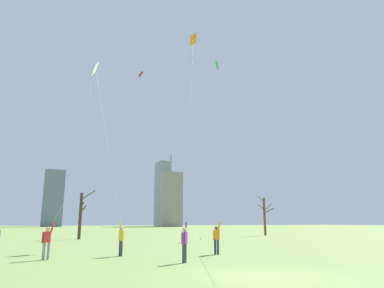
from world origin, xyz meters
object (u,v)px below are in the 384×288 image
object	(u,v)px
kite_flyer_midfield_right_orange	(187,187)
bare_tree_leftmost	(265,215)
kite_flyer_far_back_blue	(242,201)
distant_kite_high_overhead_green	(216,78)
bare_tree_far_right_edge	(81,214)
kite_flyer_midfield_left_yellow	(92,158)
distant_kite_drifting_right_red	(144,88)
kite_flyer_foreground_right_white	(114,192)

from	to	relation	value
kite_flyer_midfield_right_orange	bare_tree_leftmost	bearing A→B (deg)	48.22
kite_flyer_far_back_blue	distant_kite_high_overhead_green	distance (m)	22.70
kite_flyer_far_back_blue	bare_tree_far_right_edge	bearing A→B (deg)	103.86
kite_flyer_midfield_left_yellow	kite_flyer_far_back_blue	bearing A→B (deg)	-17.81
kite_flyer_far_back_blue	bare_tree_leftmost	size ratio (longest dim) A/B	2.58
distant_kite_high_overhead_green	kite_flyer_far_back_blue	bearing A→B (deg)	-113.36
kite_flyer_midfield_right_orange	distant_kite_high_overhead_green	distance (m)	23.81
kite_flyer_midfield_left_yellow	distant_kite_drifting_right_red	size ratio (longest dim) A/B	1.21
kite_flyer_foreground_right_white	bare_tree_leftmost	bearing A→B (deg)	39.69
kite_flyer_foreground_right_white	bare_tree_leftmost	size ratio (longest dim) A/B	2.45
kite_flyer_midfield_left_yellow	kite_flyer_foreground_right_white	bearing A→B (deg)	41.56
kite_flyer_far_back_blue	kite_flyer_foreground_right_white	size ratio (longest dim) A/B	1.05
kite_flyer_midfield_right_orange	kite_flyer_far_back_blue	bearing A→B (deg)	4.79
kite_flyer_midfield_right_orange	kite_flyer_foreground_right_white	bearing A→B (deg)	124.44
kite_flyer_foreground_right_white	kite_flyer_midfield_right_orange	xyz separation A→B (m)	(2.96, -4.31, 0.07)
bare_tree_leftmost	distant_kite_drifting_right_red	bearing A→B (deg)	-155.38
kite_flyer_midfield_right_orange	bare_tree_leftmost	distance (m)	35.08
kite_flyer_midfield_right_orange	kite_flyer_midfield_left_yellow	xyz separation A→B (m)	(-4.55, 2.89, 1.67)
distant_kite_high_overhead_green	bare_tree_leftmost	world-z (taller)	distant_kite_high_overhead_green
kite_flyer_midfield_left_yellow	distant_kite_high_overhead_green	size ratio (longest dim) A/B	1.07
kite_flyer_midfield_right_orange	kite_flyer_midfield_left_yellow	world-z (taller)	kite_flyer_midfield_left_yellow
distant_kite_drifting_right_red	kite_flyer_midfield_right_orange	bearing A→B (deg)	-97.03
kite_flyer_foreground_right_white	bare_tree_far_right_edge	bearing A→B (deg)	88.74
kite_flyer_far_back_blue	kite_flyer_midfield_right_orange	distance (m)	3.60
distant_kite_high_overhead_green	kite_flyer_foreground_right_white	bearing A→B (deg)	-138.60
kite_flyer_far_back_blue	kite_flyer_foreground_right_white	bearing A→B (deg)	148.26
kite_flyer_midfield_left_yellow	distant_kite_drifting_right_red	xyz separation A→B (m)	(6.57, 13.47, 10.22)
kite_flyer_midfield_left_yellow	bare_tree_far_right_edge	bearing A→B (deg)	84.65
kite_flyer_foreground_right_white	bare_tree_leftmost	world-z (taller)	kite_flyer_foreground_right_white
kite_flyer_far_back_blue	bare_tree_leftmost	bearing A→B (deg)	52.52
kite_flyer_foreground_right_white	distant_kite_drifting_right_red	size ratio (longest dim) A/B	0.78
kite_flyer_midfield_right_orange	distant_kite_drifting_right_red	size ratio (longest dim) A/B	0.92
distant_kite_high_overhead_green	distant_kite_drifting_right_red	bearing A→B (deg)	177.63
distant_kite_high_overhead_green	bare_tree_far_right_edge	distance (m)	21.71
bare_tree_far_right_edge	kite_flyer_foreground_right_white	bearing A→B (deg)	-91.26
distant_kite_drifting_right_red	bare_tree_leftmost	xyz separation A→B (m)	(21.34, 9.78, -12.73)
kite_flyer_midfield_right_orange	distant_kite_high_overhead_green	xyz separation A→B (m)	(10.33, 16.02, 14.27)
kite_flyer_foreground_right_white	kite_flyer_midfield_left_yellow	distance (m)	2.75
distant_kite_drifting_right_red	bare_tree_leftmost	size ratio (longest dim) A/B	3.16
distant_kite_drifting_right_red	bare_tree_far_right_edge	distance (m)	15.96
kite_flyer_far_back_blue	bare_tree_leftmost	xyz separation A→B (m)	(19.83, 25.85, -0.21)
distant_kite_drifting_right_red	bare_tree_far_right_edge	size ratio (longest dim) A/B	3.20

